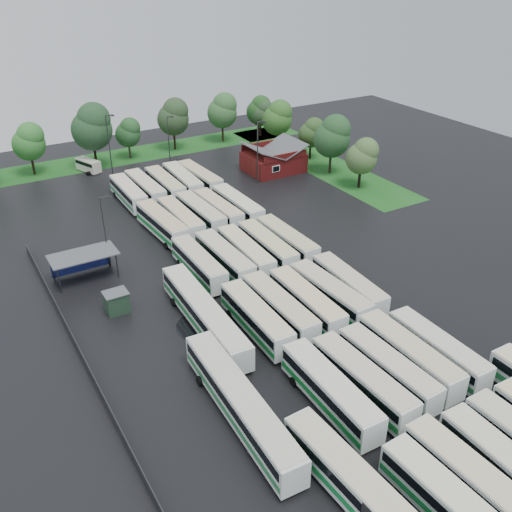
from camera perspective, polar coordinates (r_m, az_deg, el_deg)
ground at (r=64.12m, az=3.96°, el=-6.86°), size 160.00×160.00×0.00m
brick_building at (r=107.07m, az=1.76°, el=9.46°), size 10.07×8.60×5.39m
wash_shed at (r=74.20m, az=-16.95°, el=-0.10°), size 8.20×4.20×3.58m
utility_hut at (r=67.26m, az=-13.77°, el=-4.48°), size 2.70×2.20×2.62m
grass_strip_north at (r=118.05m, az=-13.37°, el=9.61°), size 80.00×10.00×0.01m
grass_strip_east at (r=113.10m, az=6.08°, el=9.39°), size 10.00×50.00×0.01m
west_fence at (r=62.92m, az=-17.56°, el=-8.47°), size 0.10×50.00×1.20m
bus_r0c0 at (r=46.84m, az=18.95°, el=-22.59°), size 3.01×12.11×3.35m
bus_r0c1 at (r=48.68m, az=21.05°, el=-20.48°), size 2.99×12.37×3.42m
bus_r0c2 at (r=50.59m, az=23.95°, el=-18.94°), size 2.82×12.16×3.37m
bus_r1c0 at (r=53.17m, az=7.41°, el=-13.24°), size 2.98×12.56×3.48m
bus_r1c1 at (r=54.74m, az=10.60°, el=-12.14°), size 2.89×12.30×3.41m
bus_r1c2 at (r=56.65m, az=13.03°, el=-10.89°), size 2.78×11.94×3.31m
bus_r1c3 at (r=58.58m, az=15.01°, el=-9.56°), size 2.71×12.45×3.46m
bus_r1c4 at (r=60.31m, az=17.67°, el=-8.86°), size 2.64×11.85×3.29m
bus_r2c0 at (r=61.74m, az=0.02°, el=-6.23°), size 2.95×12.29×3.40m
bus_r2c1 at (r=63.32m, az=2.34°, el=-5.23°), size 2.73×12.37×3.44m
bus_r2c2 at (r=64.61m, az=5.04°, el=-4.59°), size 2.88×12.29×3.40m
bus_r2c3 at (r=66.35m, az=7.36°, el=-3.74°), size 3.09×12.32×3.40m
bus_r2c4 at (r=68.27m, az=9.23°, el=-2.90°), size 3.17×12.18×3.36m
bus_r3c0 at (r=72.26m, az=-5.72°, el=-0.78°), size 2.65×11.83×3.29m
bus_r3c1 at (r=73.17m, az=-3.18°, el=-0.22°), size 2.61×12.19×3.39m
bus_r3c2 at (r=74.38m, az=-1.05°, el=0.34°), size 3.04×12.20×3.37m
bus_r3c3 at (r=75.91m, az=1.12°, el=0.95°), size 2.86×12.16×3.37m
bus_r3c4 at (r=77.48m, az=3.07°, el=1.53°), size 2.65×12.12×3.37m
bus_r4c0 at (r=83.12m, az=-9.40°, el=3.19°), size 3.24×12.59×3.47m
bus_r4c1 at (r=84.37m, az=-7.55°, el=3.69°), size 2.66×12.07×3.35m
bus_r4c2 at (r=85.82m, az=-5.58°, el=4.27°), size 2.85×12.20×3.38m
bus_r4c3 at (r=86.90m, az=-3.83°, el=4.63°), size 2.82×11.93×3.30m
bus_r4c4 at (r=87.96m, az=-1.87°, el=5.04°), size 2.68×12.31×3.42m
bus_r5c0 at (r=94.95m, az=-12.63°, el=6.15°), size 2.72×11.96×3.32m
bus_r5c1 at (r=96.23m, az=-11.01°, el=6.66°), size 2.78×12.29×3.41m
bus_r5c2 at (r=97.01m, az=-9.07°, el=7.02°), size 2.77×12.29×3.41m
bus_r5c3 at (r=98.30m, az=-7.35°, el=7.46°), size 3.18×12.55×3.47m
bus_r5c4 at (r=99.31m, az=-5.68°, el=7.76°), size 3.16×12.39×3.42m
artic_bus_west_a at (r=45.59m, az=11.51°, el=-23.03°), size 3.38×18.32×3.38m
artic_bus_west_b at (r=62.46m, az=-5.19°, el=-5.85°), size 3.38×18.71×3.46m
artic_bus_west_c at (r=51.57m, az=-1.55°, el=-14.54°), size 3.44×18.76×3.46m
minibus at (r=111.28m, az=-16.43°, el=8.74°), size 3.70×5.64×2.31m
tree_north_1 at (r=111.48m, az=-21.72°, el=10.61°), size 5.86×5.86×9.71m
tree_north_2 at (r=110.82m, az=-16.04°, el=12.35°), size 7.46×7.46×12.36m
tree_north_3 at (r=115.53m, az=-12.62°, el=11.99°), size 4.88×4.88×8.07m
tree_north_4 at (r=118.83m, az=-8.21°, el=13.65°), size 6.38×6.38×10.57m
tree_north_5 at (r=123.05m, az=-3.32°, el=14.35°), size 6.27×6.27×10.39m
tree_north_6 at (r=127.46m, az=0.34°, el=14.42°), size 5.28×5.28×8.75m
tree_east_0 at (r=99.65m, az=10.64°, el=9.82°), size 5.39×5.35×8.86m
tree_east_1 at (r=105.16m, az=7.71°, el=11.82°), size 6.59×6.59×10.92m
tree_east_2 at (r=113.07m, az=5.62°, el=12.19°), size 4.91×4.91×8.14m
tree_east_3 at (r=118.44m, az=2.23°, el=13.69°), size 6.05×6.05×10.03m
tree_east_4 at (r=127.01m, az=0.55°, el=14.19°), size 4.97×4.95×8.19m
lamp_post_ne at (r=99.72m, az=0.23°, el=10.74°), size 1.69×0.33×10.99m
lamp_post_nw at (r=74.89m, az=-14.85°, el=2.81°), size 1.51×0.29×9.78m
lamp_post_back_w at (r=107.07m, az=-14.45°, el=11.11°), size 1.69×0.33×10.95m
lamp_post_back_e at (r=110.30m, az=-8.69°, el=11.67°), size 1.43×0.28×9.30m
puddle_0 at (r=51.55m, az=17.33°, el=-19.29°), size 5.92×5.92×0.01m
puddle_1 at (r=59.54m, az=24.04°, el=-13.05°), size 3.01×3.01×0.01m
puddle_2 at (r=64.04m, az=-5.11°, el=-6.96°), size 6.50×6.50×0.01m
puddle_3 at (r=63.90m, az=10.03°, el=-7.43°), size 4.77×4.77×0.01m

